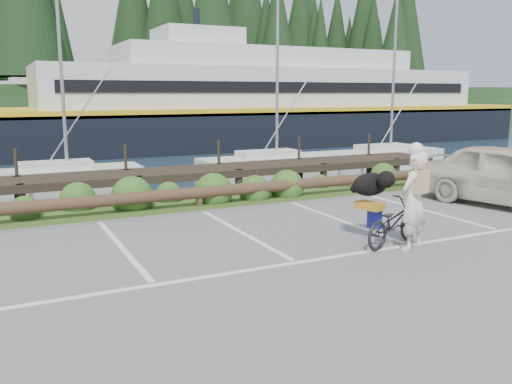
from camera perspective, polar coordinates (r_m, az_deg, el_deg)
ground at (r=10.12m, az=3.15°, el=-6.84°), size 72.00×72.00×0.00m
harbor_backdrop at (r=87.05m, az=-22.86°, el=7.62°), size 170.00×160.00×30.00m
vegetation_strip at (r=14.82m, az=-6.88°, el=-1.15°), size 34.00×1.60×0.10m
log_rail at (r=14.18m, az=-5.94°, el=-1.86°), size 32.00×0.30×0.60m
bicycle at (r=11.09m, az=14.25°, el=-3.14°), size 1.86×1.15×0.92m
cyclist at (r=10.79m, az=16.23°, el=-0.89°), size 0.81×0.66×1.92m
dog at (r=11.24m, az=11.94°, el=0.78°), size 0.65×0.91×0.48m
parked_car at (r=15.90m, az=25.24°, el=1.58°), size 3.03×5.21×1.67m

